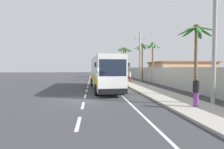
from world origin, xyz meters
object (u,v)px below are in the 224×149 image
object	(u,v)px
coach_bus_foreground	(104,72)
pedestrian_near_kerb	(130,76)
roadside_building	(180,71)
utility_pole_nearest	(214,40)
palm_second	(143,55)
palm_third	(153,54)
utility_pole_far	(121,60)
pedestrian_midwalk	(127,75)
palm_fourth	(196,42)
utility_pole_distant	(114,60)
palm_farthest	(126,56)
pedestrian_far_walk	(196,92)
utility_pole_mid	(140,56)
motorcycle_beside_bus	(112,79)
palm_nearest	(124,56)

from	to	relation	value
coach_bus_foreground	pedestrian_near_kerb	distance (m)	10.18
roadside_building	utility_pole_nearest	bearing A→B (deg)	-113.62
palm_second	palm_third	xyz separation A→B (m)	(0.89, -2.80, -0.02)
coach_bus_foreground	palm_third	size ratio (longest dim) A/B	1.81
utility_pole_far	palm_second	distance (m)	16.39
coach_bus_foreground	pedestrian_near_kerb	bearing A→B (deg)	60.32
pedestrian_midwalk	palm_fourth	size ratio (longest dim) A/B	0.29
pedestrian_near_kerb	palm_third	xyz separation A→B (m)	(3.63, -0.96, 3.80)
pedestrian_near_kerb	utility_pole_far	world-z (taller)	utility_pole_far
utility_pole_distant	pedestrian_midwalk	bearing A→B (deg)	-93.40
coach_bus_foreground	palm_farthest	world-z (taller)	palm_farthest
pedestrian_midwalk	utility_pole_distant	distance (m)	34.94
utility_pole_far	roadside_building	size ratio (longest dim) A/B	0.78
palm_fourth	pedestrian_far_walk	bearing A→B (deg)	-122.36
palm_third	palm_fourth	xyz separation A→B (m)	(-1.26, -13.73, -0.14)
utility_pole_distant	palm_second	world-z (taller)	utility_pole_distant
utility_pole_nearest	pedestrian_midwalk	bearing A→B (deg)	94.58
pedestrian_midwalk	palm_second	distance (m)	4.76
coach_bus_foreground	pedestrian_far_walk	bearing A→B (deg)	-63.86
utility_pole_mid	palm_fourth	distance (m)	14.76
utility_pole_distant	palm_third	world-z (taller)	utility_pole_distant
palm_fourth	palm_third	bearing A→B (deg)	84.76
palm_fourth	utility_pole_mid	bearing A→B (deg)	92.52
utility_pole_distant	palm_fourth	world-z (taller)	utility_pole_distant
motorcycle_beside_bus	utility_pole_mid	bearing A→B (deg)	1.71
motorcycle_beside_bus	palm_fourth	bearing A→B (deg)	-69.74
utility_pole_distant	palm_nearest	xyz separation A→B (m)	(-0.66, -23.87, -0.08)
coach_bus_foreground	palm_third	world-z (taller)	palm_third
palm_nearest	utility_pole_distant	bearing A→B (deg)	88.42
palm_nearest	palm_fourth	xyz separation A→B (m)	(1.14, -27.15, -0.53)
utility_pole_mid	roadside_building	size ratio (longest dim) A/B	0.79
palm_third	palm_fourth	size ratio (longest dim) A/B	1.09
coach_bus_foreground	utility_pole_mid	distance (m)	11.39
pedestrian_far_walk	utility_pole_far	world-z (taller)	utility_pole_far
roadside_building	pedestrian_far_walk	bearing A→B (deg)	-116.53
palm_nearest	palm_farthest	world-z (taller)	palm_farthest
palm_fourth	motorcycle_beside_bus	bearing A→B (deg)	110.26
pedestrian_midwalk	utility_pole_nearest	size ratio (longest dim) A/B	0.22
palm_fourth	roadside_building	xyz separation A→B (m)	(8.04, 17.18, -2.86)
pedestrian_midwalk	palm_farthest	bearing A→B (deg)	-67.56
utility_pole_nearest	palm_nearest	bearing A→B (deg)	90.35
utility_pole_nearest	utility_pole_distant	bearing A→B (deg)	89.50
pedestrian_midwalk	roadside_building	world-z (taller)	roadside_building
utility_pole_distant	palm_nearest	bearing A→B (deg)	-91.58
utility_pole_far	palm_nearest	world-z (taller)	utility_pole_far
utility_pole_nearest	palm_fourth	xyz separation A→B (m)	(0.96, 3.39, 0.43)
coach_bus_foreground	utility_pole_nearest	bearing A→B (deg)	-55.28
utility_pole_far	palm_second	xyz separation A→B (m)	(1.10, -16.35, 0.35)
utility_pole_distant	palm_farthest	bearing A→B (deg)	-88.28
pedestrian_far_walk	utility_pole_mid	world-z (taller)	utility_pole_mid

